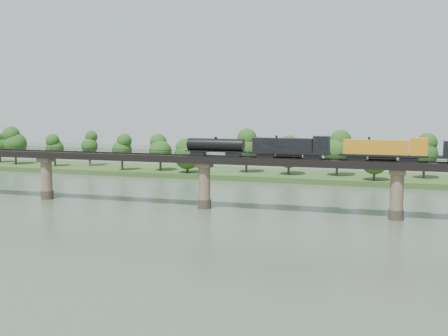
% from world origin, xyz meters
% --- Properties ---
extents(ground, '(400.00, 400.00, 0.00)m').
position_xyz_m(ground, '(0.00, 0.00, 0.00)').
color(ground, '#394939').
rests_on(ground, ground).
extents(far_bank, '(300.00, 24.00, 1.60)m').
position_xyz_m(far_bank, '(0.00, 85.00, 0.80)').
color(far_bank, '#2B4B1E').
rests_on(far_bank, ground).
extents(bridge, '(236.00, 30.00, 11.50)m').
position_xyz_m(bridge, '(0.00, 30.00, 5.46)').
color(bridge, '#473A2D').
rests_on(bridge, ground).
extents(bridge_superstructure, '(220.00, 4.90, 0.75)m').
position_xyz_m(bridge_superstructure, '(0.00, 30.00, 11.79)').
color(bridge_superstructure, black).
rests_on(bridge_superstructure, bridge).
extents(far_treeline, '(289.06, 17.54, 13.60)m').
position_xyz_m(far_treeline, '(-8.21, 80.52, 8.83)').
color(far_treeline, '#382619').
rests_on(far_treeline, far_bank).
extents(freight_train, '(68.10, 2.65, 4.69)m').
position_xyz_m(freight_train, '(31.07, 30.00, 13.74)').
color(freight_train, black).
rests_on(freight_train, bridge).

